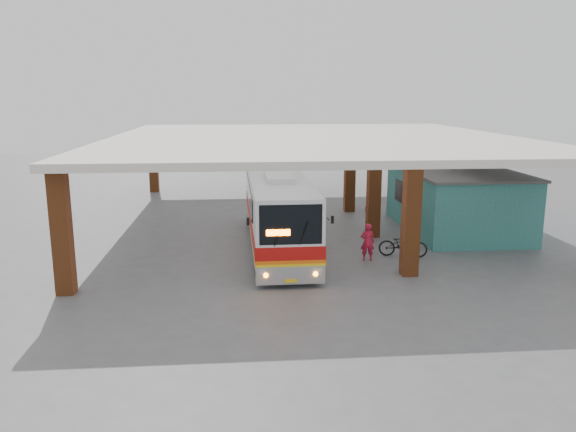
# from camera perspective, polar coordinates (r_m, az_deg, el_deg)

# --- Properties ---
(ground) EXTENTS (90.00, 90.00, 0.00)m
(ground) POSITION_cam_1_polar(r_m,az_deg,el_deg) (24.38, 3.30, -3.95)
(ground) COLOR #515154
(ground) RESTS_ON ground
(brick_columns) EXTENTS (20.10, 21.60, 4.35)m
(brick_columns) POSITION_cam_1_polar(r_m,az_deg,el_deg) (28.94, 4.75, 3.03)
(brick_columns) COLOR brown
(brick_columns) RESTS_ON ground
(canopy_roof) EXTENTS (21.00, 23.00, 0.30)m
(canopy_roof) POSITION_cam_1_polar(r_m,az_deg,el_deg) (30.00, 2.59, 7.86)
(canopy_roof) COLOR silver
(canopy_roof) RESTS_ON brick_columns
(shop_building) EXTENTS (5.20, 8.20, 3.11)m
(shop_building) POSITION_cam_1_polar(r_m,az_deg,el_deg) (29.72, 16.67, 1.60)
(shop_building) COLOR #296466
(shop_building) RESTS_ON ground
(coach_bus) EXTENTS (2.64, 11.92, 3.46)m
(coach_bus) POSITION_cam_1_polar(r_m,az_deg,el_deg) (25.28, -1.07, 0.67)
(coach_bus) COLOR silver
(coach_bus) RESTS_ON ground
(motorcycle) EXTENTS (2.16, 1.23, 1.08)m
(motorcycle) POSITION_cam_1_polar(r_m,az_deg,el_deg) (24.43, 11.60, -2.85)
(motorcycle) COLOR black
(motorcycle) RESTS_ON ground
(pedestrian) EXTENTS (0.61, 0.42, 1.58)m
(pedestrian) POSITION_cam_1_polar(r_m,az_deg,el_deg) (23.56, 8.07, -2.63)
(pedestrian) COLOR #BC1734
(pedestrian) RESTS_ON ground
(red_chair) EXTENTS (0.51, 0.51, 0.87)m
(red_chair) POSITION_cam_1_polar(r_m,az_deg,el_deg) (33.39, 8.48, 1.09)
(red_chair) COLOR red
(red_chair) RESTS_ON ground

